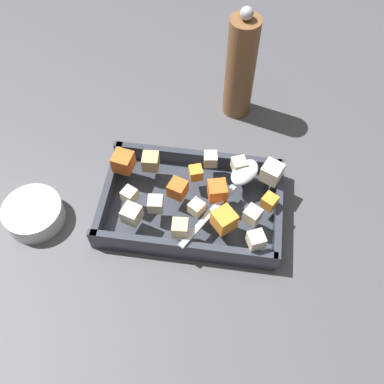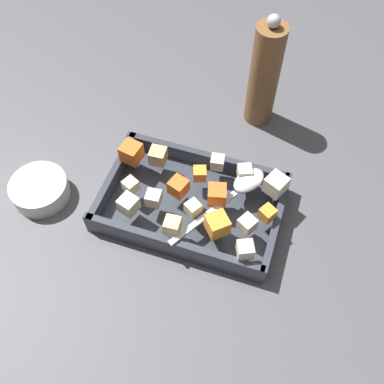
{
  "view_description": "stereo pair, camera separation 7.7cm",
  "coord_description": "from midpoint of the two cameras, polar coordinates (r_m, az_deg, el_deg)",
  "views": [
    {
      "loc": [
        -0.06,
        0.44,
        0.71
      ],
      "look_at": [
        -0.0,
        0.02,
        0.06
      ],
      "focal_mm": 41.78,
      "sensor_mm": 36.0,
      "label": 1
    },
    {
      "loc": [
        -0.14,
        0.42,
        0.71
      ],
      "look_at": [
        -0.0,
        0.02,
        0.06
      ],
      "focal_mm": 41.78,
      "sensor_mm": 36.0,
      "label": 2
    }
  ],
  "objects": [
    {
      "name": "ground_plane",
      "position": [
        0.83,
        2.77,
        -1.33
      ],
      "size": [
        4.0,
        4.0,
        0.0
      ],
      "primitive_type": "plane",
      "color": "#4C4C51"
    },
    {
      "name": "baking_dish",
      "position": [
        0.81,
        2.72,
        -1.93
      ],
      "size": [
        0.32,
        0.2,
        0.05
      ],
      "color": "#333842",
      "rests_on": "ground_plane"
    },
    {
      "name": "carrot_chunk_heap_top",
      "position": [
        0.77,
        12.47,
        -2.91
      ],
      "size": [
        0.03,
        0.03,
        0.02
      ],
      "primitive_type": "cube",
      "rotation": [
        0.0,
        0.0,
        4.17
      ],
      "color": "orange",
      "rests_on": "baking_dish"
    },
    {
      "name": "carrot_chunk_far_right",
      "position": [
        0.82,
        -5.08,
        4.87
      ],
      "size": [
        0.04,
        0.04,
        0.03
      ],
      "primitive_type": "cube",
      "rotation": [
        0.0,
        0.0,
        6.1
      ],
      "color": "orange",
      "rests_on": "baking_dish"
    },
    {
      "name": "carrot_chunk_corner_se",
      "position": [
        0.73,
        6.27,
        -4.37
      ],
      "size": [
        0.05,
        0.05,
        0.03
      ],
      "primitive_type": "cube",
      "rotation": [
        0.0,
        0.0,
        0.73
      ],
      "color": "orange",
      "rests_on": "baking_dish"
    },
    {
      "name": "carrot_chunk_under_handle",
      "position": [
        0.77,
        6.08,
        -0.54
      ],
      "size": [
        0.04,
        0.04,
        0.03
      ],
      "primitive_type": "cube",
      "rotation": [
        0.0,
        0.0,
        3.4
      ],
      "color": "orange",
      "rests_on": "baking_dish"
    },
    {
      "name": "carrot_chunk_near_spoon",
      "position": [
        0.79,
        3.79,
        2.16
      ],
      "size": [
        0.03,
        0.03,
        0.02
      ],
      "primitive_type": "cube",
      "rotation": [
        0.0,
        0.0,
        1.9
      ],
      "color": "orange",
      "rests_on": "baking_dish"
    },
    {
      "name": "carrot_chunk_center",
      "position": [
        0.77,
        1.09,
        0.47
      ],
      "size": [
        0.04,
        0.04,
        0.03
      ],
      "primitive_type": "cube",
      "rotation": [
        0.0,
        0.0,
        1.24
      ],
      "color": "orange",
      "rests_on": "baking_dish"
    },
    {
      "name": "potato_chunk_far_left",
      "position": [
        0.76,
        -5.24,
        -1.81
      ],
      "size": [
        0.04,
        0.04,
        0.03
      ],
      "primitive_type": "cube",
      "rotation": [
        0.0,
        0.0,
        4.41
      ],
      "color": "beige",
      "rests_on": "baking_dish"
    },
    {
      "name": "potato_chunk_rim_edge",
      "position": [
        0.8,
        9.47,
        2.29
      ],
      "size": [
        0.03,
        0.03,
        0.02
      ],
      "primitive_type": "cube",
      "rotation": [
        0.0,
        0.0,
        5.1
      ],
      "color": "beige",
      "rests_on": "baking_dish"
    },
    {
      "name": "potato_chunk_heap_side",
      "position": [
        0.75,
        3.06,
        -2.29
      ],
      "size": [
        0.03,
        0.03,
        0.02
      ],
      "primitive_type": "cube",
      "rotation": [
        0.0,
        0.0,
        2.57
      ],
      "color": "beige",
      "rests_on": "baking_dish"
    },
    {
      "name": "potato_chunk_mid_right",
      "position": [
        0.76,
        -2.06,
        -1.01
      ],
      "size": [
        0.03,
        0.03,
        0.02
      ],
      "primitive_type": "cube",
      "rotation": [
        0.0,
        0.0,
        3.23
      ],
      "color": "beige",
      "rests_on": "baking_dish"
    },
    {
      "name": "potato_chunk_corner_ne",
      "position": [
        0.78,
        -5.07,
        0.63
      ],
      "size": [
        0.03,
        0.03,
        0.02
      ],
      "primitive_type": "cube",
      "rotation": [
        0.0,
        0.0,
        1.13
      ],
      "color": "beige",
      "rests_on": "baking_dish"
    },
    {
      "name": "potato_chunk_mid_left",
      "position": [
        0.81,
        -1.66,
        4.44
      ],
      "size": [
        0.03,
        0.03,
        0.03
      ],
      "primitive_type": "cube",
      "rotation": [
        0.0,
        0.0,
        1.63
      ],
      "color": "tan",
      "rests_on": "baking_dish"
    },
    {
      "name": "potato_chunk_front_center",
      "position": [
        0.81,
        5.99,
        3.61
      ],
      "size": [
        0.03,
        0.03,
        0.02
      ],
      "primitive_type": "cube",
      "rotation": [
        0.0,
        0.0,
        0.15
      ],
      "color": "beige",
      "rests_on": "baking_dish"
    },
    {
      "name": "potato_chunk_near_left",
      "position": [
        0.73,
        0.47,
        -4.5
      ],
      "size": [
        0.03,
        0.03,
        0.03
      ],
      "primitive_type": "cube",
      "rotation": [
        0.0,
        0.0,
        1.63
      ],
      "color": "#E0CC89",
      "rests_on": "baking_dish"
    },
    {
      "name": "potato_chunk_near_right",
      "position": [
        0.72,
        9.87,
        -7.49
      ],
      "size": [
        0.03,
        0.03,
        0.03
      ],
      "primitive_type": "cube",
      "rotation": [
        0.0,
        0.0,
        1.99
      ],
      "color": "beige",
      "rests_on": "baking_dish"
    },
    {
      "name": "parsnip_chunk_back_center",
      "position": [
        0.79,
        13.41,
        0.72
      ],
      "size": [
        0.04,
        0.04,
        0.03
      ],
      "primitive_type": "cube",
      "rotation": [
        0.0,
        0.0,
        2.71
      ],
      "color": "silver",
      "rests_on": "baking_dish"
    },
    {
      "name": "parsnip_chunk_corner_sw",
      "position": [
        0.75,
        10.0,
        -4.29
      ],
      "size": [
        0.03,
        0.03,
        0.03
      ],
      "primitive_type": "cube",
      "rotation": [
        0.0,
        0.0,
        2.62
      ],
      "color": "beige",
      "rests_on": "baking_dish"
    },
    {
      "name": "serving_spoon",
      "position": [
        0.79,
        9.34,
        0.68
      ],
      "size": [
        0.13,
        0.2,
        0.02
      ],
      "rotation": [
        0.0,
        0.0,
        1.05
      ],
      "color": "silver",
      "rests_on": "baking_dish"
    },
    {
      "name": "pepper_mill",
      "position": [
        0.9,
        11.72,
        14.2
      ],
      "size": [
        0.06,
        0.06,
        0.25
      ],
      "color": "brown",
      "rests_on": "ground_plane"
    },
    {
      "name": "small_prep_bowl",
      "position": [
        0.86,
        -16.46,
        0.12
      ],
      "size": [
        0.11,
        0.11,
        0.04
      ],
      "primitive_type": "cylinder",
      "color": "silver",
      "rests_on": "ground_plane"
    }
  ]
}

